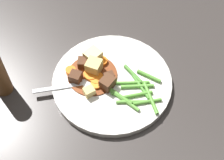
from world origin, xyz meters
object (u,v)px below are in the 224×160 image
at_px(carrot_slice_0, 96,78).
at_px(fork, 73,85).
at_px(dinner_plate, 112,82).
at_px(meat_chunk_2, 84,62).
at_px(carrot_slice_4, 91,75).
at_px(meat_chunk_0, 109,83).
at_px(meat_chunk_3, 109,76).
at_px(carrot_slice_3, 71,71).
at_px(potato_chunk_1, 93,56).
at_px(meat_chunk_1, 76,77).
at_px(potato_chunk_2, 89,91).
at_px(potato_chunk_0, 94,67).
at_px(carrot_slice_1, 102,62).
at_px(carrot_slice_2, 96,85).

height_order(carrot_slice_0, fork, carrot_slice_0).
distance_m(dinner_plate, meat_chunk_2, 0.08).
relative_size(carrot_slice_4, meat_chunk_2, 1.33).
distance_m(meat_chunk_0, meat_chunk_3, 0.03).
xyz_separation_m(carrot_slice_3, potato_chunk_1, (-0.03, -0.06, 0.01)).
relative_size(meat_chunk_1, meat_chunk_3, 1.10).
height_order(dinner_plate, potato_chunk_1, potato_chunk_1).
relative_size(carrot_slice_0, potato_chunk_2, 1.43).
relative_size(dinner_plate, potato_chunk_0, 8.08).
bearing_deg(meat_chunk_3, meat_chunk_2, -2.43).
bearing_deg(carrot_slice_3, dinner_plate, -161.93).
bearing_deg(meat_chunk_1, fork, 103.28).
relative_size(carrot_slice_3, fork, 0.18).
xyz_separation_m(carrot_slice_3, meat_chunk_2, (-0.01, -0.04, 0.01)).
xyz_separation_m(meat_chunk_0, meat_chunk_1, (0.08, 0.02, -0.00)).
bearing_deg(potato_chunk_0, meat_chunk_3, -176.70).
bearing_deg(meat_chunk_2, carrot_slice_3, 70.01).
bearing_deg(carrot_slice_4, potato_chunk_2, 118.94).
bearing_deg(carrot_slice_4, potato_chunk_0, -86.18).
bearing_deg(carrot_slice_4, carrot_slice_1, -91.94).
distance_m(dinner_plate, carrot_slice_4, 0.05).
xyz_separation_m(dinner_plate, potato_chunk_1, (0.07, -0.03, 0.02)).
relative_size(dinner_plate, carrot_slice_1, 10.58).
bearing_deg(potato_chunk_1, carrot_slice_2, 128.06).
height_order(dinner_plate, meat_chunk_3, meat_chunk_3).
bearing_deg(dinner_plate, carrot_slice_3, 18.07).
bearing_deg(potato_chunk_2, carrot_slice_2, -92.84).
height_order(carrot_slice_0, meat_chunk_2, meat_chunk_2).
height_order(carrot_slice_0, meat_chunk_1, meat_chunk_1).
bearing_deg(meat_chunk_3, potato_chunk_0, 3.30).
relative_size(carrot_slice_3, potato_chunk_0, 0.71).
height_order(meat_chunk_3, fork, meat_chunk_3).
xyz_separation_m(dinner_plate, potato_chunk_2, (0.02, 0.06, 0.02)).
height_order(carrot_slice_1, meat_chunk_3, meat_chunk_3).
height_order(dinner_plate, carrot_slice_3, carrot_slice_3).
bearing_deg(fork, meat_chunk_0, -150.96).
xyz_separation_m(potato_chunk_0, potato_chunk_2, (-0.02, 0.06, -0.01)).
relative_size(carrot_slice_0, meat_chunk_1, 1.29).
relative_size(meat_chunk_0, meat_chunk_1, 1.26).
distance_m(carrot_slice_4, potato_chunk_1, 0.05).
bearing_deg(meat_chunk_0, potato_chunk_0, -19.80).
xyz_separation_m(carrot_slice_0, meat_chunk_1, (0.04, 0.03, 0.01)).
height_order(carrot_slice_4, meat_chunk_1, meat_chunk_1).
distance_m(potato_chunk_1, meat_chunk_1, 0.07).
xyz_separation_m(dinner_plate, carrot_slice_3, (0.10, 0.03, 0.01)).
height_order(carrot_slice_2, meat_chunk_2, meat_chunk_2).
bearing_deg(carrot_slice_0, potato_chunk_0, -43.58).
xyz_separation_m(dinner_plate, carrot_slice_2, (0.02, 0.03, 0.01)).
height_order(potato_chunk_2, meat_chunk_0, meat_chunk_0).
bearing_deg(potato_chunk_2, meat_chunk_0, -125.77).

